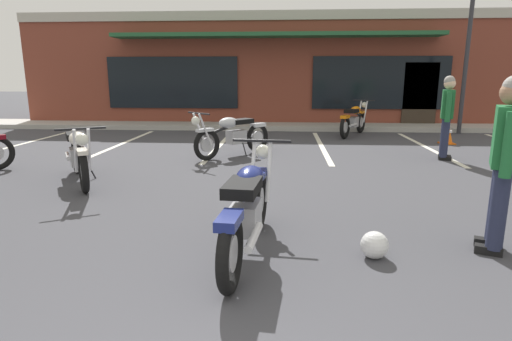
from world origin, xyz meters
The scene contains 13 objects.
ground_plane centered at (0.00, 4.06, 0.00)m, with size 80.00×80.00×0.00m, color #3D3D42.
sidewalk_kerb centered at (0.00, 12.64, 0.07)m, with size 22.00×1.80×0.14m, color #A8A59E.
brick_storefront_building centered at (0.00, 16.22, 1.87)m, with size 17.28×7.19×3.73m.
painted_stall_lines centered at (0.00, 9.04, 0.00)m, with size 12.60×4.80×0.01m.
motorcycle_foreground_classic centered at (0.00, 2.60, 0.46)m, with size 0.68×2.11×0.98m.
motorcycle_red_sportbike centered at (2.31, 10.91, 0.46)m, with size 1.22×1.94×0.98m.
motorcycle_black_cruiser centered at (-2.91, 5.15, 0.46)m, with size 1.33×1.88×0.98m.
motorcycle_blue_standard centered at (-0.75, 7.59, 0.46)m, with size 1.57×1.72×0.98m.
person_in_black_shirt centered at (3.58, 7.51, 0.95)m, with size 0.36×0.60×1.68m.
person_by_back_row centered at (2.37, 2.81, 0.95)m, with size 0.38×0.59×1.68m.
helmet_on_pavement centered at (1.19, 2.57, 0.13)m, with size 0.26×0.26×0.26m.
traffic_cone centered at (4.42, 9.56, 0.26)m, with size 0.34×0.34×0.53m.
parking_lot_lamp_post centered at (5.49, 11.43, 3.36)m, with size 0.24×0.76×5.23m.
Camera 1 is at (0.33, -1.14, 1.66)m, focal length 29.33 mm.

